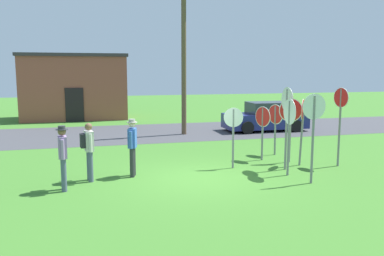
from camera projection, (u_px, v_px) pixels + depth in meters
The scene contains 17 objects.
ground_plane at pixel (199, 178), 12.01m from camera, with size 80.00×80.00×0.00m, color #3D7528.
street_asphalt at pixel (151, 132), 20.77m from camera, with size 60.00×6.40×0.01m, color #424247.
building_background at pixel (75, 86), 26.66m from camera, with size 6.71×4.10×4.21m.
utility_pole at pixel (184, 54), 19.68m from camera, with size 1.80×0.24×7.56m.
parked_car_on_street at pixel (266, 118), 21.41m from camera, with size 4.33×2.08×1.51m.
stop_sign_leaning_left at pixel (313, 123), 11.23m from camera, with size 0.72×0.07×2.53m.
stop_sign_rear_left at pixel (275, 121), 15.15m from camera, with size 0.26×0.72×1.91m.
stop_sign_center_cluster at pixel (233, 128), 13.09m from camera, with size 0.61×0.19×1.98m.
stop_sign_tallest at pixel (290, 119), 13.88m from camera, with size 0.79×0.22×2.22m.
stop_sign_far_back at pixel (302, 121), 13.42m from camera, with size 0.44×0.58×2.24m.
stop_sign_rear_right at pixel (289, 123), 12.12m from camera, with size 0.07×0.77×2.33m.
stop_sign_leaning_right at pixel (340, 114), 13.28m from camera, with size 0.12×0.65×2.62m.
stop_sign_nearest at pixel (287, 113), 12.79m from camera, with size 0.07×0.80×2.65m.
stop_sign_low_front at pixel (263, 124), 14.26m from camera, with size 0.26×0.68×1.91m.
person_in_teal at pixel (88, 148), 11.56m from camera, with size 0.39×0.56×1.69m.
person_on_left at pixel (132, 144), 12.09m from camera, with size 0.32×0.55×1.74m.
person_in_dark_shirt at pixel (63, 154), 10.64m from camera, with size 0.32×0.57×1.74m.
Camera 1 is at (-3.19, -11.24, 3.17)m, focal length 37.89 mm.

